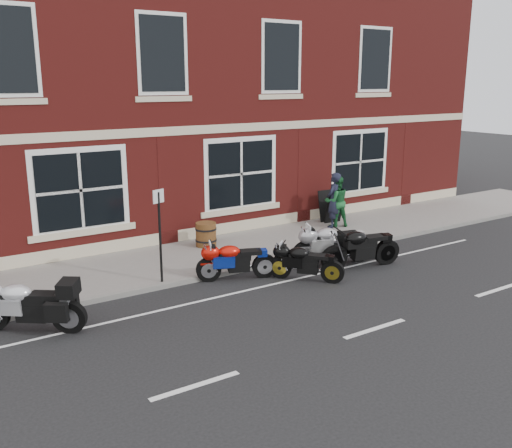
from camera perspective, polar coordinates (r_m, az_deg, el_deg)
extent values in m
plane|color=black|center=(13.88, 3.05, -6.09)|extent=(80.00, 80.00, 0.00)
cube|color=slate|center=(16.25, -3.19, -2.82)|extent=(30.00, 3.00, 0.12)
cube|color=slate|center=(14.96, -0.16, -4.30)|extent=(30.00, 0.16, 0.12)
cube|color=maroon|center=(22.39, -13.48, 16.88)|extent=(24.00, 12.00, 12.00)
cylinder|color=black|center=(11.82, -18.10, -8.74)|extent=(0.63, 0.52, 0.68)
cube|color=black|center=(12.02, -21.94, -6.83)|extent=(0.84, 0.72, 0.24)
ellipsoid|color=silver|center=(12.05, -22.68, -6.21)|extent=(0.71, 0.67, 0.34)
cube|color=black|center=(11.81, -20.09, -6.58)|extent=(0.64, 0.57, 0.11)
cylinder|color=black|center=(14.04, -4.78, -4.53)|extent=(0.62, 0.34, 0.62)
cylinder|color=black|center=(14.27, 0.82, -4.17)|extent=(0.62, 0.34, 0.62)
cube|color=black|center=(14.03, -2.16, -3.10)|extent=(0.80, 0.49, 0.21)
ellipsoid|color=#BA1107|center=(13.98, -2.75, -2.68)|extent=(0.63, 0.52, 0.31)
cube|color=black|center=(14.08, -0.61, -2.70)|extent=(0.59, 0.43, 0.10)
cylinder|color=black|center=(14.26, 2.45, -4.28)|extent=(0.46, 0.52, 0.58)
cylinder|color=black|center=(14.02, 7.68, -4.74)|extent=(0.46, 0.52, 0.58)
cube|color=black|center=(14.04, 4.89, -3.31)|extent=(0.63, 0.69, 0.20)
ellipsoid|color=black|center=(14.03, 4.35, -2.84)|extent=(0.58, 0.60, 0.29)
cube|color=black|center=(13.95, 6.35, -3.14)|extent=(0.50, 0.53, 0.09)
cylinder|color=black|center=(15.14, 4.87, -2.97)|extent=(0.72, 0.33, 0.71)
cylinder|color=black|center=(15.79, 10.25, -2.42)|extent=(0.72, 0.33, 0.71)
cube|color=black|center=(15.32, 7.47, -1.37)|extent=(0.92, 0.49, 0.24)
ellipsoid|color=#99999D|center=(15.22, 6.92, -0.94)|extent=(0.70, 0.55, 0.35)
cube|color=black|center=(15.48, 8.97, -0.92)|extent=(0.66, 0.44, 0.11)
cylinder|color=black|center=(14.84, 7.75, -3.41)|extent=(0.72, 0.28, 0.70)
cylinder|color=black|center=(15.66, 12.85, -2.71)|extent=(0.72, 0.28, 0.70)
cube|color=black|center=(15.10, 10.26, -1.72)|extent=(0.91, 0.43, 0.24)
ellipsoid|color=black|center=(14.98, 9.74, -1.30)|extent=(0.68, 0.51, 0.35)
cube|color=black|center=(15.31, 11.67, -1.23)|extent=(0.65, 0.40, 0.11)
imported|color=black|center=(18.71, 7.77, 2.38)|extent=(0.78, 0.68, 1.79)
imported|color=#19592A|center=(18.82, 8.06, 2.23)|extent=(0.97, 0.86, 1.66)
cylinder|color=#502815|center=(16.59, -5.03, -1.03)|extent=(0.59, 0.59, 0.69)
cylinder|color=black|center=(16.63, -5.01, -1.58)|extent=(0.62, 0.62, 0.05)
cylinder|color=black|center=(16.54, -5.04, -0.48)|extent=(0.62, 0.62, 0.05)
cylinder|color=black|center=(13.58, -9.56, -1.36)|extent=(0.06, 0.06, 2.18)
cube|color=silver|center=(13.35, -9.74, 2.75)|extent=(0.31, 0.12, 0.32)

